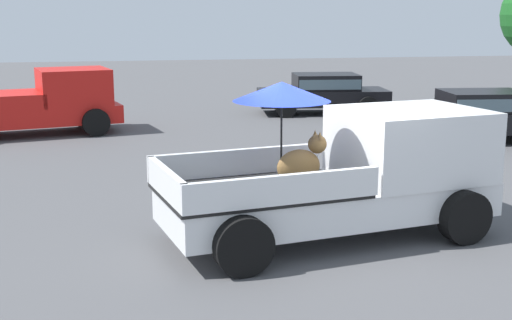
% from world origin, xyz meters
% --- Properties ---
extents(ground_plane, '(80.00, 80.00, 0.00)m').
position_xyz_m(ground_plane, '(0.00, 0.00, 0.00)').
color(ground_plane, '#4C4C4F').
extents(pickup_truck_main, '(5.30, 2.96, 2.38)m').
position_xyz_m(pickup_truck_main, '(0.43, 0.09, 0.99)').
color(pickup_truck_main, black).
rests_on(pickup_truck_main, ground).
extents(pickup_truck_red, '(5.07, 2.95, 1.80)m').
position_xyz_m(pickup_truck_red, '(-5.22, 10.36, 0.87)').
color(pickup_truck_red, black).
rests_on(pickup_truck_red, ground).
extents(parked_sedan_near, '(4.47, 2.36, 1.33)m').
position_xyz_m(parked_sedan_near, '(6.34, 6.93, 0.74)').
color(parked_sedan_near, black).
rests_on(parked_sedan_near, ground).
extents(parked_sedan_far, '(4.47, 2.34, 1.33)m').
position_xyz_m(parked_sedan_far, '(3.78, 12.68, 0.74)').
color(parked_sedan_far, black).
rests_on(parked_sedan_far, ground).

